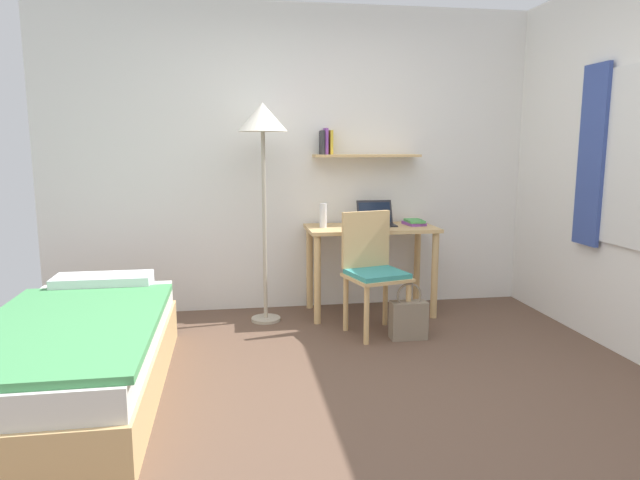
{
  "coord_description": "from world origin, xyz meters",
  "views": [
    {
      "loc": [
        -0.63,
        -2.87,
        1.42
      ],
      "look_at": [
        -0.09,
        0.51,
        0.85
      ],
      "focal_mm": 31.65,
      "sensor_mm": 36.0,
      "label": 1
    }
  ],
  "objects_px": {
    "laptop": "(376,219)",
    "standing_lamp": "(263,130)",
    "handbag": "(408,319)",
    "desk_chair": "(373,267)",
    "bed": "(77,356)",
    "water_bottle": "(323,216)",
    "desk": "(371,243)",
    "book_stack": "(414,222)"
  },
  "relations": [
    {
      "from": "desk",
      "to": "laptop",
      "type": "xyz_separation_m",
      "value": [
        0.06,
        0.07,
        0.2
      ]
    },
    {
      "from": "desk",
      "to": "handbag",
      "type": "relative_size",
      "value": 2.52
    },
    {
      "from": "desk",
      "to": "desk_chair",
      "type": "relative_size",
      "value": 1.17
    },
    {
      "from": "standing_lamp",
      "to": "laptop",
      "type": "xyz_separation_m",
      "value": [
        0.96,
        0.15,
        -0.74
      ]
    },
    {
      "from": "bed",
      "to": "water_bottle",
      "type": "bearing_deg",
      "value": 39.3
    },
    {
      "from": "bed",
      "to": "laptop",
      "type": "relative_size",
      "value": 6.29
    },
    {
      "from": "desk",
      "to": "desk_chair",
      "type": "xyz_separation_m",
      "value": [
        -0.1,
        -0.49,
        -0.1
      ]
    },
    {
      "from": "standing_lamp",
      "to": "laptop",
      "type": "bearing_deg",
      "value": 8.99
    },
    {
      "from": "water_bottle",
      "to": "handbag",
      "type": "bearing_deg",
      "value": -52.95
    },
    {
      "from": "water_bottle",
      "to": "book_stack",
      "type": "bearing_deg",
      "value": 1.4
    },
    {
      "from": "desk",
      "to": "desk_chair",
      "type": "height_order",
      "value": "desk_chair"
    },
    {
      "from": "desk",
      "to": "standing_lamp",
      "type": "xyz_separation_m",
      "value": [
        -0.9,
        -0.08,
        0.94
      ]
    },
    {
      "from": "standing_lamp",
      "to": "handbag",
      "type": "distance_m",
      "value": 1.83
    },
    {
      "from": "laptop",
      "to": "handbag",
      "type": "xyz_separation_m",
      "value": [
        0.06,
        -0.76,
        -0.65
      ]
    },
    {
      "from": "desk_chair",
      "to": "laptop",
      "type": "height_order",
      "value": "laptop"
    },
    {
      "from": "desk_chair",
      "to": "laptop",
      "type": "xyz_separation_m",
      "value": [
        0.16,
        0.56,
        0.3
      ]
    },
    {
      "from": "desk",
      "to": "book_stack",
      "type": "bearing_deg",
      "value": 4.35
    },
    {
      "from": "desk_chair",
      "to": "handbag",
      "type": "xyz_separation_m",
      "value": [
        0.23,
        -0.2,
        -0.36
      ]
    },
    {
      "from": "book_stack",
      "to": "handbag",
      "type": "height_order",
      "value": "book_stack"
    },
    {
      "from": "water_bottle",
      "to": "book_stack",
      "type": "height_order",
      "value": "water_bottle"
    },
    {
      "from": "bed",
      "to": "desk",
      "type": "bearing_deg",
      "value": 33.08
    },
    {
      "from": "bed",
      "to": "standing_lamp",
      "type": "distance_m",
      "value": 2.15
    },
    {
      "from": "handbag",
      "to": "laptop",
      "type": "bearing_deg",
      "value": 94.78
    },
    {
      "from": "book_stack",
      "to": "desk",
      "type": "bearing_deg",
      "value": -175.65
    },
    {
      "from": "desk_chair",
      "to": "book_stack",
      "type": "distance_m",
      "value": 0.76
    },
    {
      "from": "bed",
      "to": "handbag",
      "type": "bearing_deg",
      "value": 16.55
    },
    {
      "from": "water_bottle",
      "to": "laptop",
      "type": "bearing_deg",
      "value": 7.61
    },
    {
      "from": "bed",
      "to": "water_bottle",
      "type": "relative_size",
      "value": 9.88
    },
    {
      "from": "desk_chair",
      "to": "standing_lamp",
      "type": "bearing_deg",
      "value": 152.69
    },
    {
      "from": "laptop",
      "to": "book_stack",
      "type": "relative_size",
      "value": 1.36
    },
    {
      "from": "water_bottle",
      "to": "desk",
      "type": "bearing_deg",
      "value": -1.42
    },
    {
      "from": "handbag",
      "to": "desk_chair",
      "type": "bearing_deg",
      "value": 138.56
    },
    {
      "from": "standing_lamp",
      "to": "book_stack",
      "type": "xyz_separation_m",
      "value": [
        1.29,
        0.11,
        -0.77
      ]
    },
    {
      "from": "bed",
      "to": "desk",
      "type": "distance_m",
      "value": 2.48
    },
    {
      "from": "water_bottle",
      "to": "bed",
      "type": "bearing_deg",
      "value": -140.7
    },
    {
      "from": "handbag",
      "to": "book_stack",
      "type": "bearing_deg",
      "value": 69.69
    },
    {
      "from": "desk",
      "to": "water_bottle",
      "type": "relative_size",
      "value": 5.43
    },
    {
      "from": "standing_lamp",
      "to": "water_bottle",
      "type": "height_order",
      "value": "standing_lamp"
    },
    {
      "from": "book_stack",
      "to": "desk_chair",
      "type": "bearing_deg",
      "value": -133.42
    },
    {
      "from": "desk",
      "to": "book_stack",
      "type": "relative_size",
      "value": 4.7
    },
    {
      "from": "laptop",
      "to": "standing_lamp",
      "type": "bearing_deg",
      "value": -171.01
    },
    {
      "from": "laptop",
      "to": "book_stack",
      "type": "bearing_deg",
      "value": -7.36
    }
  ]
}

